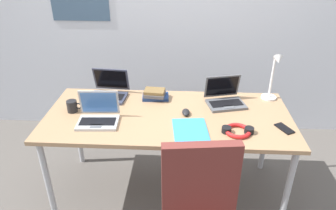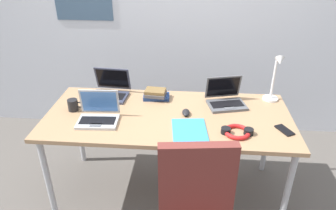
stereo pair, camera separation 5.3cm
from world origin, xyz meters
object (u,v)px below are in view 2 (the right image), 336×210
(laptop_front_left, at_px, (110,91))
(computer_mouse, at_px, (186,112))
(coffee_mug, at_px, (73,105))
(laptop_mid_desk, at_px, (226,99))
(laptop_front_right, at_px, (98,115))
(cell_phone, at_px, (285,130))
(headphones, at_px, (237,132))
(desk_lamp, at_px, (275,79))
(book_stack, at_px, (156,94))
(paper_folder_far_corner, at_px, (190,131))

(laptop_front_left, height_order, computer_mouse, laptop_front_left)
(computer_mouse, xyz_separation_m, coffee_mug, (-0.84, -0.01, 0.03))
(laptop_mid_desk, relative_size, computer_mouse, 3.42)
(laptop_front_right, bearing_deg, computer_mouse, 12.69)
(cell_phone, relative_size, headphones, 0.64)
(headphones, relative_size, coffee_mug, 1.89)
(headphones, bearing_deg, coffee_mug, 169.51)
(desk_lamp, xyz_separation_m, headphones, (-0.32, -0.49, -0.18))
(desk_lamp, relative_size, cell_phone, 2.94)
(laptop_front_right, height_order, coffee_mug, laptop_front_right)
(book_stack, bearing_deg, headphones, -37.69)
(laptop_mid_desk, bearing_deg, book_stack, 174.78)
(desk_lamp, relative_size, book_stack, 1.85)
(cell_phone, distance_m, headphones, 0.33)
(cell_phone, xyz_separation_m, book_stack, (-0.92, 0.40, 0.03))
(headphones, bearing_deg, laptop_front_right, 174.83)
(computer_mouse, bearing_deg, book_stack, 133.80)
(laptop_mid_desk, relative_size, paper_folder_far_corner, 1.06)
(laptop_front_right, distance_m, computer_mouse, 0.63)
(laptop_front_left, height_order, coffee_mug, laptop_front_left)
(laptop_front_right, xyz_separation_m, paper_folder_far_corner, (0.65, -0.09, -0.04))
(laptop_front_left, distance_m, cell_phone, 1.37)
(paper_folder_far_corner, bearing_deg, computer_mouse, 98.14)
(laptop_mid_desk, height_order, coffee_mug, laptop_mid_desk)
(computer_mouse, bearing_deg, laptop_mid_desk, 28.53)
(book_stack, distance_m, paper_folder_far_corner, 0.54)
(headphones, height_order, coffee_mug, coffee_mug)
(desk_lamp, height_order, coffee_mug, desk_lamp)
(cell_phone, bearing_deg, paper_folder_far_corner, 158.26)
(laptop_front_right, bearing_deg, laptop_mid_desk, 19.41)
(laptop_mid_desk, relative_size, headphones, 1.54)
(desk_lamp, height_order, laptop_front_left, desk_lamp)
(laptop_front_left, xyz_separation_m, book_stack, (0.38, -0.02, -0.01))
(laptop_front_left, relative_size, book_stack, 1.44)
(laptop_front_left, bearing_deg, paper_folder_far_corner, -36.02)
(laptop_mid_desk, distance_m, computer_mouse, 0.35)
(headphones, xyz_separation_m, paper_folder_far_corner, (-0.31, -0.00, -0.01))
(laptop_front_right, relative_size, paper_folder_far_corner, 0.94)
(laptop_mid_desk, height_order, book_stack, laptop_mid_desk)
(paper_folder_far_corner, bearing_deg, book_stack, 121.44)
(desk_lamp, distance_m, laptop_front_left, 1.31)
(paper_folder_far_corner, bearing_deg, desk_lamp, 37.56)
(laptop_front_left, xyz_separation_m, computer_mouse, (0.63, -0.25, -0.03))
(laptop_front_right, distance_m, cell_phone, 1.29)
(coffee_mug, bearing_deg, book_stack, 21.95)
(desk_lamp, height_order, computer_mouse, desk_lamp)
(coffee_mug, bearing_deg, cell_phone, -6.01)
(computer_mouse, relative_size, book_stack, 0.44)
(book_stack, bearing_deg, desk_lamp, 1.80)
(laptop_mid_desk, xyz_separation_m, cell_phone, (0.37, -0.35, -0.04))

